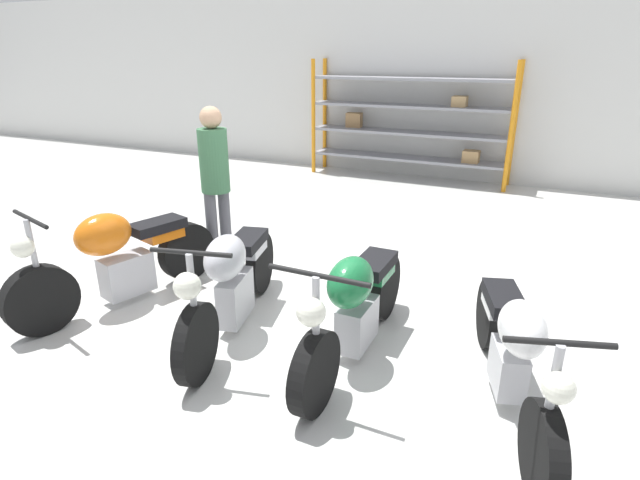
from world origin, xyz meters
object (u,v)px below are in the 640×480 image
Objects in this scene: motorcycle_silver at (232,279)px; motorcycle_white at (513,349)px; person_browsing at (215,174)px; motorcycle_orange at (119,258)px; shelving_rack at (410,120)px; motorcycle_green at (355,305)px.

motorcycle_silver is 2.32m from motorcycle_white.
motorcycle_white is at bearing -179.98° from person_browsing.
motorcycle_orange is 1.39m from person_browsing.
shelving_rack is 6.41m from motorcycle_green.
shelving_rack is 1.81× the size of motorcycle_silver.
motorcycle_white is at bearing 85.93° from motorcycle_green.
motorcycle_silver is (1.28, 0.03, 0.02)m from motorcycle_orange.
motorcycle_orange is at bearing -107.87° from motorcycle_white.
motorcycle_orange is 3.60m from motorcycle_white.
shelving_rack is 6.84m from motorcycle_white.
motorcycle_green is at bearing 107.60° from motorcycle_orange.
motorcycle_green is at bearing -112.12° from motorcycle_white.
shelving_rack is at bearing -167.64° from motorcycle_green.
person_browsing is (-2.12, 1.14, 0.60)m from motorcycle_green.
motorcycle_green is (2.41, 0.08, -0.00)m from motorcycle_orange.
shelving_rack reaches higher than person_browsing.
person_browsing is at bearing -153.88° from motorcycle_silver.
motorcycle_white is 1.13× the size of person_browsing.
motorcycle_orange is 2.41m from motorcycle_green.
motorcycle_green is at bearing -78.04° from shelving_rack.
motorcycle_orange is at bearing -102.39° from motorcycle_silver.
motorcycle_silver reaches higher than motorcycle_green.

